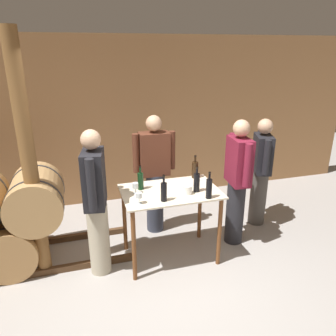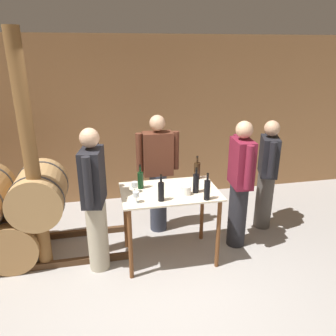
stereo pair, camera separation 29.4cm
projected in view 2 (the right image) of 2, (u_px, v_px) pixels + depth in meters
The scene contains 16 objects.
ground_plane at pixel (172, 306), 3.37m from camera, with size 14.00×14.00×0.00m, color #9E9993.
back_wall at pixel (137, 121), 5.41m from camera, with size 8.40×0.05×2.70m.
tasting_table at pixel (170, 203), 3.92m from camera, with size 1.15×0.75×0.91m.
wooden_post at pixel (31, 160), 3.54m from camera, with size 0.16×0.16×2.70m.
wine_bottle_far_left at pixel (140, 180), 3.89m from camera, with size 0.07×0.07×0.30m.
wine_bottle_left at pixel (161, 191), 3.57m from camera, with size 0.07×0.07×0.31m.
wine_bottle_center at pixel (196, 183), 3.78m from camera, with size 0.07×0.07×0.31m.
wine_bottle_right at pixel (207, 189), 3.60m from camera, with size 0.07×0.07×0.31m.
wine_bottle_far_right at pixel (197, 170), 4.18m from camera, with size 0.08×0.08×0.31m.
wine_glass_near_left at pixel (136, 195), 3.53m from camera, with size 0.07×0.07×0.13m.
wine_glass_near_center at pixel (134, 185), 3.79m from camera, with size 0.07×0.07×0.13m.
ice_bucket at pixel (186, 190), 3.75m from camera, with size 0.11×0.11×0.10m.
person_host at pixel (95, 199), 3.66m from camera, with size 0.29×0.58×1.72m.
person_visitor_with_scarf at pixel (267, 173), 4.60m from camera, with size 0.34×0.56×1.59m.
person_visitor_bearded at pixel (158, 172), 4.51m from camera, with size 0.59×0.24×1.68m.
person_visitor_near_door at pixel (240, 183), 4.13m from camera, with size 0.25×0.59×1.68m.
Camera 2 is at (-0.58, -2.61, 2.50)m, focal length 35.00 mm.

